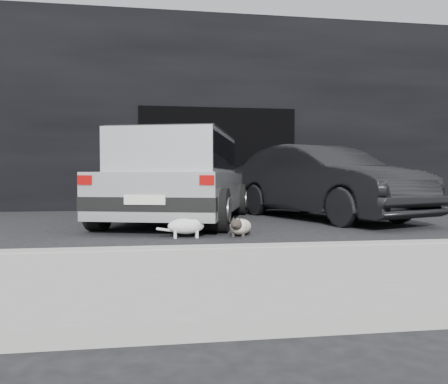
{
  "coord_description": "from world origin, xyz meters",
  "views": [
    {
      "loc": [
        -0.48,
        -7.07,
        0.84
      ],
      "look_at": [
        0.42,
        -0.97,
        0.62
      ],
      "focal_mm": 35.0,
      "sensor_mm": 36.0,
      "label": 1
    }
  ],
  "objects": [
    {
      "name": "garage_opening",
      "position": [
        1.0,
        3.99,
        1.3
      ],
      "size": [
        4.0,
        0.1,
        2.6
      ],
      "primitive_type": "cube",
      "color": "black",
      "rests_on": "ground"
    },
    {
      "name": "cat_white",
      "position": [
        -0.09,
        -1.08,
        0.17
      ],
      "size": [
        0.75,
        0.25,
        0.35
      ],
      "rotation": [
        0.0,
        0.0,
        -1.57
      ],
      "color": "silver",
      "rests_on": "ground"
    },
    {
      "name": "building_facade",
      "position": [
        1.0,
        6.0,
        2.5
      ],
      "size": [
        34.0,
        4.0,
        5.0
      ],
      "primitive_type": "cube",
      "color": "black",
      "rests_on": "ground"
    },
    {
      "name": "sidewalk",
      "position": [
        1.0,
        -3.8,
        0.06
      ],
      "size": [
        18.0,
        2.2,
        0.11
      ],
      "primitive_type": "cube",
      "color": "gray",
      "rests_on": "ground"
    },
    {
      "name": "silver_hatchback",
      "position": [
        -0.1,
        1.07,
        0.9
      ],
      "size": [
        3.15,
        4.83,
        1.64
      ],
      "rotation": [
        0.0,
        0.0,
        -0.28
      ],
      "color": "silver",
      "rests_on": "ground"
    },
    {
      "name": "second_car",
      "position": [
        2.71,
        1.22,
        0.73
      ],
      "size": [
        3.03,
        4.72,
        1.47
      ],
      "primitive_type": "imported",
      "rotation": [
        0.0,
        0.0,
        0.36
      ],
      "color": "black",
      "rests_on": "ground"
    },
    {
      "name": "cat_siamese",
      "position": [
        0.64,
        -1.0,
        0.13
      ],
      "size": [
        0.49,
        0.81,
        0.29
      ],
      "rotation": [
        0.0,
        0.0,
        2.74
      ],
      "color": "beige",
      "rests_on": "ground"
    },
    {
      "name": "ground",
      "position": [
        0.0,
        0.0,
        0.0
      ],
      "size": [
        80.0,
        80.0,
        0.0
      ],
      "primitive_type": "plane",
      "color": "black",
      "rests_on": "ground"
    },
    {
      "name": "curb",
      "position": [
        1.0,
        -2.6,
        0.06
      ],
      "size": [
        18.0,
        0.25,
        0.12
      ],
      "primitive_type": "cube",
      "color": "gray",
      "rests_on": "ground"
    }
  ]
}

